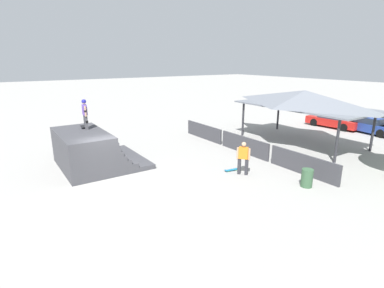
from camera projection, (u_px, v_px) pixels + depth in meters
name	position (u px, v px, depth m)	size (l,w,h in m)	color
ground_plane	(115.00, 181.00, 14.47)	(160.00, 160.00, 0.00)	#A3A09B
quarter_pipe_ramp	(90.00, 151.00, 16.21)	(4.53, 4.30, 1.99)	#424247
skater_on_deck	(85.00, 112.00, 16.22)	(0.70, 0.26, 1.63)	#4C4C51
skateboard_on_deck	(83.00, 127.00, 16.73)	(0.83, 0.32, 0.09)	blue
bystander_walking	(243.00, 157.00, 15.08)	(0.61, 0.51, 1.72)	#2D2D33
skateboard_on_ground	(231.00, 170.00, 15.79)	(0.31, 0.82, 0.09)	green
barrier_fence	(244.00, 145.00, 18.71)	(12.70, 0.12, 1.05)	#3D3D42
pavilion_shelter	(304.00, 99.00, 20.37)	(8.97, 4.66, 3.67)	#2D2D33
trash_bin	(307.00, 178.00, 13.74)	(0.52, 0.52, 0.85)	#385B3D
parked_car_red	(333.00, 120.00, 25.88)	(4.47, 1.97, 1.27)	red
parked_car_blue	(371.00, 126.00, 23.84)	(4.49, 2.21, 1.27)	navy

